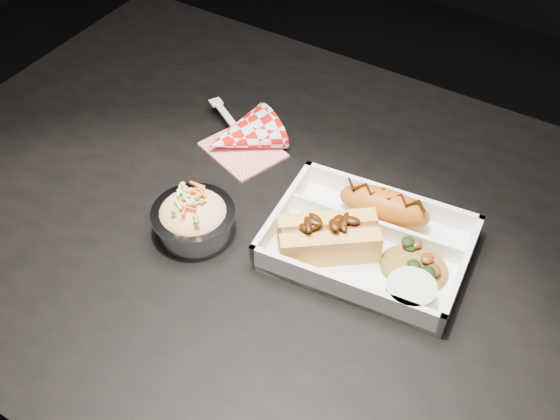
% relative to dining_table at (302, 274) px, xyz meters
% --- Properties ---
extents(dining_table, '(1.20, 0.80, 0.75)m').
position_rel_dining_table_xyz_m(dining_table, '(0.00, 0.00, 0.00)').
color(dining_table, black).
rests_on(dining_table, ground).
extents(food_tray, '(0.27, 0.21, 0.04)m').
position_rel_dining_table_xyz_m(food_tray, '(0.09, 0.01, 0.10)').
color(food_tray, white).
rests_on(food_tray, dining_table).
extents(fried_pastry, '(0.13, 0.06, 0.05)m').
position_rel_dining_table_xyz_m(fried_pastry, '(0.08, 0.07, 0.12)').
color(fried_pastry, '#BE5E13').
rests_on(fried_pastry, food_tray).
extents(hotdog, '(0.14, 0.12, 0.06)m').
position_rel_dining_table_xyz_m(hotdog, '(0.05, -0.02, 0.12)').
color(hotdog, '#E8AD4F').
rests_on(hotdog, food_tray).
extents(fried_rice_mound, '(0.09, 0.08, 0.03)m').
position_rel_dining_table_xyz_m(fried_rice_mound, '(0.15, 0.01, 0.11)').
color(fried_rice_mound, olive).
rests_on(fried_rice_mound, food_tray).
extents(cupcake_liner, '(0.06, 0.06, 0.03)m').
position_rel_dining_table_xyz_m(cupcake_liner, '(0.17, -0.04, 0.11)').
color(cupcake_liner, beige).
rests_on(cupcake_liner, food_tray).
extents(foil_coleslaw_cup, '(0.11, 0.11, 0.07)m').
position_rel_dining_table_xyz_m(foil_coleslaw_cup, '(-0.12, -0.08, 0.12)').
color(foil_coleslaw_cup, silver).
rests_on(foil_coleslaw_cup, dining_table).
extents(napkin_fork, '(0.17, 0.15, 0.10)m').
position_rel_dining_table_xyz_m(napkin_fork, '(-0.17, 0.10, 0.11)').
color(napkin_fork, red).
rests_on(napkin_fork, dining_table).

